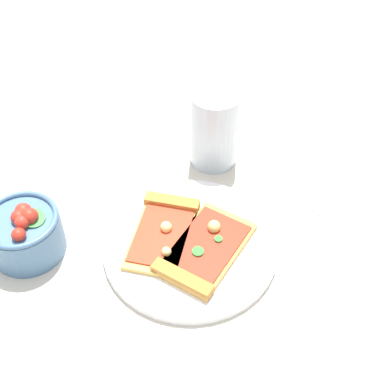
{
  "coord_description": "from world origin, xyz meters",
  "views": [
    {
      "loc": [
        -0.25,
        -0.37,
        0.62
      ],
      "look_at": [
        0.08,
        0.09,
        0.03
      ],
      "focal_mm": 49.11,
      "sensor_mm": 36.0,
      "label": 1
    }
  ],
  "objects_px": {
    "plate": "(190,245)",
    "pizza_slice_near": "(164,229)",
    "salad_bowl": "(25,232)",
    "soda_glass": "(214,131)",
    "pizza_slice_far": "(203,252)",
    "paper_napkin": "(314,175)"
  },
  "relations": [
    {
      "from": "plate",
      "to": "pizza_slice_near",
      "type": "height_order",
      "value": "pizza_slice_near"
    },
    {
      "from": "salad_bowl",
      "to": "soda_glass",
      "type": "distance_m",
      "value": 0.34
    },
    {
      "from": "plate",
      "to": "pizza_slice_far",
      "type": "height_order",
      "value": "pizza_slice_far"
    },
    {
      "from": "pizza_slice_near",
      "to": "salad_bowl",
      "type": "distance_m",
      "value": 0.2
    },
    {
      "from": "salad_bowl",
      "to": "pizza_slice_near",
      "type": "bearing_deg",
      "value": -29.35
    },
    {
      "from": "paper_napkin",
      "to": "pizza_slice_near",
      "type": "bearing_deg",
      "value": 172.51
    },
    {
      "from": "salad_bowl",
      "to": "soda_glass",
      "type": "bearing_deg",
      "value": -0.15
    },
    {
      "from": "pizza_slice_near",
      "to": "plate",
      "type": "bearing_deg",
      "value": -63.17
    },
    {
      "from": "soda_glass",
      "to": "paper_napkin",
      "type": "relative_size",
      "value": 0.92
    },
    {
      "from": "pizza_slice_far",
      "to": "salad_bowl",
      "type": "bearing_deg",
      "value": 139.69
    },
    {
      "from": "pizza_slice_far",
      "to": "paper_napkin",
      "type": "relative_size",
      "value": 1.19
    },
    {
      "from": "plate",
      "to": "soda_glass",
      "type": "distance_m",
      "value": 0.21
    },
    {
      "from": "salad_bowl",
      "to": "paper_napkin",
      "type": "relative_size",
      "value": 0.73
    },
    {
      "from": "pizza_slice_near",
      "to": "paper_napkin",
      "type": "distance_m",
      "value": 0.28
    },
    {
      "from": "salad_bowl",
      "to": "paper_napkin",
      "type": "xyz_separation_m",
      "value": [
        0.45,
        -0.13,
        -0.04
      ]
    },
    {
      "from": "pizza_slice_near",
      "to": "paper_napkin",
      "type": "relative_size",
      "value": 1.1
    },
    {
      "from": "plate",
      "to": "pizza_slice_far",
      "type": "distance_m",
      "value": 0.03
    },
    {
      "from": "plate",
      "to": "salad_bowl",
      "type": "relative_size",
      "value": 2.39
    },
    {
      "from": "pizza_slice_near",
      "to": "salad_bowl",
      "type": "bearing_deg",
      "value": 150.65
    },
    {
      "from": "pizza_slice_far",
      "to": "soda_glass",
      "type": "xyz_separation_m",
      "value": [
        0.14,
        0.17,
        0.04
      ]
    },
    {
      "from": "plate",
      "to": "pizza_slice_near",
      "type": "distance_m",
      "value": 0.05
    },
    {
      "from": "plate",
      "to": "soda_glass",
      "type": "xyz_separation_m",
      "value": [
        0.15,
        0.14,
        0.06
      ]
    }
  ]
}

